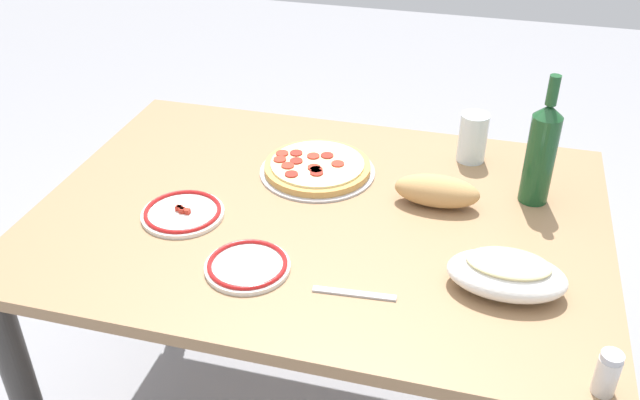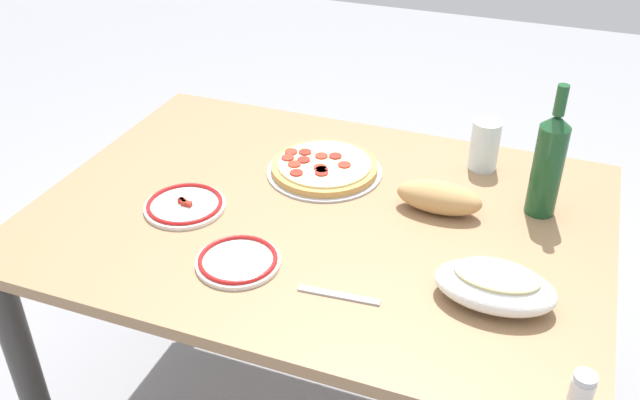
{
  "view_description": "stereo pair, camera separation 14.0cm",
  "coord_description": "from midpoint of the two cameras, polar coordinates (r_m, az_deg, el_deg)",
  "views": [
    {
      "loc": [
        0.36,
        -1.34,
        1.67
      ],
      "look_at": [
        0.0,
        0.0,
        0.79
      ],
      "focal_mm": 39.08,
      "sensor_mm": 36.0,
      "label": 1
    },
    {
      "loc": [
        0.49,
        -1.3,
        1.67
      ],
      "look_at": [
        0.0,
        0.0,
        0.79
      ],
      "focal_mm": 39.08,
      "sensor_mm": 36.0,
      "label": 2
    }
  ],
  "objects": [
    {
      "name": "water_glass",
      "position": [
        1.87,
        10.32,
        5.01
      ],
      "size": [
        0.07,
        0.07,
        0.13
      ],
      "primitive_type": "cylinder",
      "color": "silver",
      "rests_on": "dining_table"
    },
    {
      "name": "side_plate_far",
      "position": [
        1.49,
        -8.66,
        -5.4
      ],
      "size": [
        0.18,
        0.18,
        0.02
      ],
      "color": "white",
      "rests_on": "dining_table"
    },
    {
      "name": "fork_left",
      "position": [
        1.41,
        -0.04,
        -7.76
      ],
      "size": [
        0.17,
        0.03,
        0.0
      ],
      "primitive_type": "cube",
      "rotation": [
        0.0,
        0.0,
        0.08
      ],
      "color": "#B7B7BC",
      "rests_on": "dining_table"
    },
    {
      "name": "bread_loaf",
      "position": [
        1.67,
        7.2,
        0.67
      ],
      "size": [
        0.2,
        0.09,
        0.08
      ],
      "primitive_type": "ellipsoid",
      "color": "tan",
      "rests_on": "dining_table"
    },
    {
      "name": "pepperoni_pizza",
      "position": [
        1.81,
        -2.46,
        2.6
      ],
      "size": [
        0.3,
        0.3,
        0.03
      ],
      "color": "#B7B7BC",
      "rests_on": "dining_table"
    },
    {
      "name": "wine_bottle",
      "position": [
        1.69,
        15.43,
        3.76
      ],
      "size": [
        0.07,
        0.07,
        0.32
      ],
      "color": "#194723",
      "rests_on": "dining_table"
    },
    {
      "name": "baked_pasta_dish",
      "position": [
        1.43,
        12.37,
        -5.94
      ],
      "size": [
        0.24,
        0.15,
        0.08
      ],
      "color": "white",
      "rests_on": "dining_table"
    },
    {
      "name": "side_plate_near",
      "position": [
        1.68,
        -13.54,
        -1.07
      ],
      "size": [
        0.2,
        0.2,
        0.02
      ],
      "color": "white",
      "rests_on": "dining_table"
    },
    {
      "name": "dining_table",
      "position": [
        1.73,
        -2.33,
        -4.18
      ],
      "size": [
        1.34,
        0.96,
        0.76
      ],
      "color": "#93704C",
      "rests_on": "ground"
    },
    {
      "name": "spice_shaker",
      "position": [
        1.27,
        19.51,
        -13.34
      ],
      "size": [
        0.04,
        0.04,
        0.09
      ],
      "color": "silver",
      "rests_on": "dining_table"
    }
  ]
}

